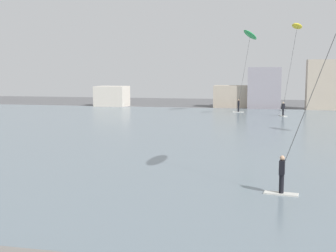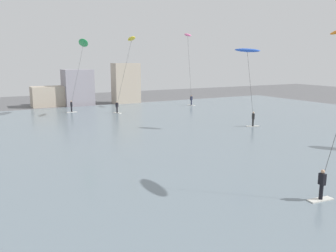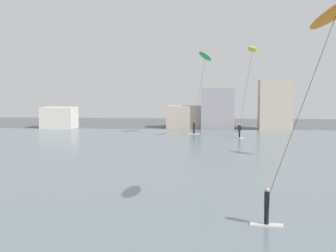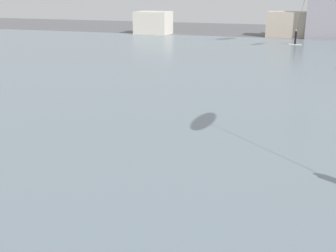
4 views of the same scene
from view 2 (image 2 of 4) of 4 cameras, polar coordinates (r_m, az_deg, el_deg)
water_bay at (r=30.35m, az=-9.69°, el=-2.92°), size 84.00×52.00×0.10m
far_shore_buildings at (r=57.07m, az=-17.55°, el=5.67°), size 34.77×5.89×6.85m
kitesurfer_yellow at (r=44.85m, az=-6.44°, el=12.90°), size 2.32×5.40×10.23m
kitesurfer_pink at (r=53.26m, az=3.41°, el=13.36°), size 2.92×3.66×11.36m
kitesurfer_green at (r=47.12m, az=-14.12°, el=12.61°), size 3.13×4.97×10.12m
kitesurfer_blue at (r=36.48m, az=13.28°, el=10.57°), size 3.69×2.50×8.42m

